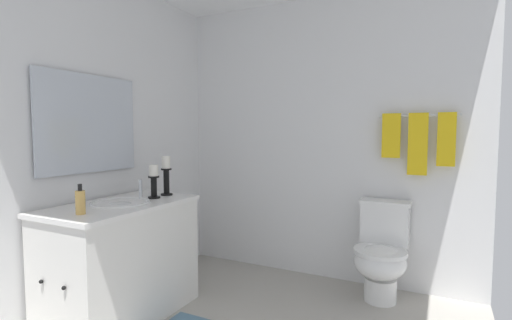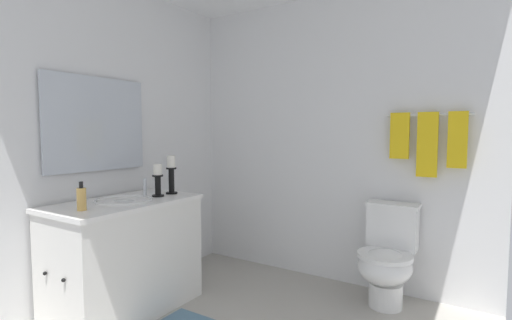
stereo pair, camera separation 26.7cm
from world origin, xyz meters
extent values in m
cube|color=white|center=(0.00, 1.18, 1.23)|extent=(2.64, 0.04, 2.45)
cube|color=white|center=(-1.32, 0.00, 1.23)|extent=(0.04, 2.37, 2.45)
cube|color=white|center=(-1.00, -0.19, 0.39)|extent=(0.55, 1.01, 0.78)
cube|color=white|center=(-1.00, -0.19, 0.79)|extent=(0.58, 1.04, 0.03)
sphere|color=black|center=(-1.09, -0.71, 0.43)|extent=(0.02, 0.02, 0.02)
sphere|color=black|center=(-0.90, -0.71, 0.43)|extent=(0.02, 0.02, 0.02)
ellipsoid|color=white|center=(-1.00, -0.19, 0.76)|extent=(0.38, 0.30, 0.11)
torus|color=white|center=(-1.00, -0.19, 0.81)|extent=(0.40, 0.40, 0.02)
cylinder|color=silver|center=(-1.00, 0.00, 0.88)|extent=(0.02, 0.02, 0.14)
cube|color=silver|center=(-1.28, -0.19, 1.35)|extent=(0.02, 0.82, 0.69)
cylinder|color=black|center=(-0.93, 0.21, 0.81)|extent=(0.09, 0.09, 0.01)
cylinder|color=black|center=(-0.93, 0.21, 0.90)|extent=(0.04, 0.04, 0.20)
cylinder|color=black|center=(-0.93, 0.21, 1.01)|extent=(0.08, 0.08, 0.01)
cylinder|color=white|center=(-0.93, 0.21, 1.06)|extent=(0.06, 0.06, 0.09)
cylinder|color=black|center=(-0.93, 0.07, 0.81)|extent=(0.09, 0.09, 0.01)
cylinder|color=black|center=(-0.93, 0.07, 0.88)|extent=(0.04, 0.04, 0.15)
cylinder|color=black|center=(-0.93, 0.07, 0.96)|extent=(0.08, 0.08, 0.01)
cylinder|color=white|center=(-0.93, 0.07, 1.01)|extent=(0.06, 0.06, 0.08)
cylinder|color=#E5B259|center=(-0.94, -0.55, 0.88)|extent=(0.06, 0.06, 0.14)
cylinder|color=black|center=(-0.94, -0.55, 0.97)|extent=(0.02, 0.02, 0.04)
cylinder|color=white|center=(0.57, 0.88, 0.09)|extent=(0.24, 0.24, 0.18)
ellipsoid|color=white|center=(0.57, 0.83, 0.32)|extent=(0.38, 0.46, 0.24)
cylinder|color=white|center=(0.57, 0.83, 0.40)|extent=(0.39, 0.39, 0.03)
cube|color=white|center=(0.57, 1.05, 0.56)|extent=(0.36, 0.17, 0.32)
cube|color=white|center=(0.57, 1.05, 0.73)|extent=(0.38, 0.19, 0.03)
cylinder|color=silver|center=(0.79, 1.12, 1.42)|extent=(0.59, 0.02, 0.02)
cube|color=yellow|center=(0.59, 1.10, 1.26)|extent=(0.14, 0.03, 0.35)
cube|color=yellow|center=(0.79, 1.10, 1.20)|extent=(0.14, 0.03, 0.48)
cube|color=yellow|center=(0.98, 1.10, 1.24)|extent=(0.13, 0.03, 0.40)
camera|label=1|loc=(0.97, -2.04, 1.29)|focal=26.35mm
camera|label=2|loc=(1.20, -1.91, 1.29)|focal=26.35mm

